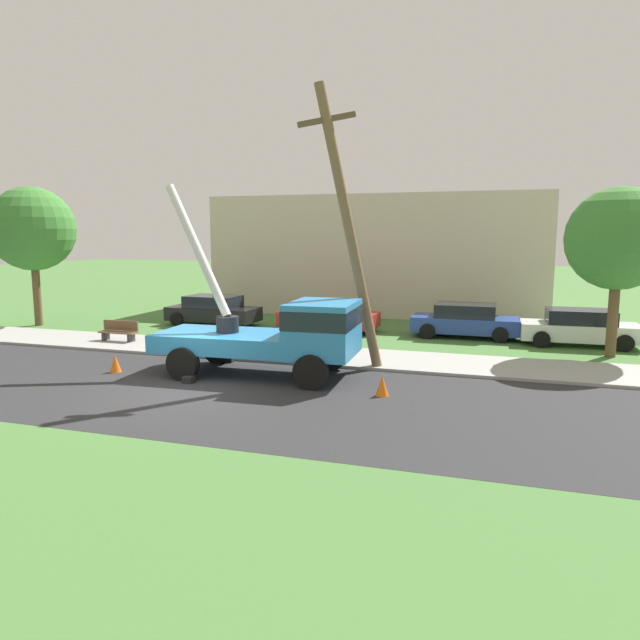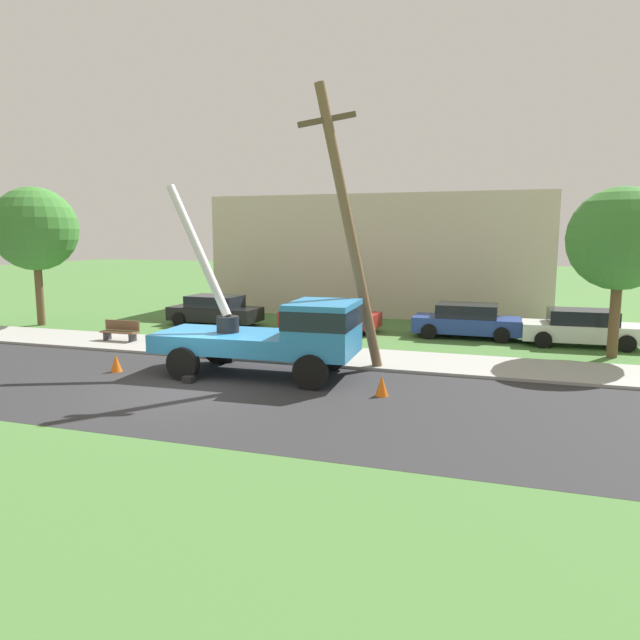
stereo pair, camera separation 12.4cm
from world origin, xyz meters
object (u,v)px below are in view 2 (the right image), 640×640
object	(u,v)px
parked_sedan_black	(215,310)
roadside_tree_near	(35,229)
traffic_cone_ahead	(382,386)
leaning_utility_pole	(349,227)
parked_sedan_white	(581,328)
parked_sedan_red	(330,315)
parked_sedan_blue	(467,321)
traffic_cone_behind	(116,363)
roadside_tree_far	(620,239)
utility_truck	(282,331)
park_bench	(121,331)

from	to	relation	value
parked_sedan_black	roadside_tree_near	size ratio (longest dim) A/B	0.68
traffic_cone_ahead	roadside_tree_near	world-z (taller)	roadside_tree_near
leaning_utility_pole	parked_sedan_black	bearing A→B (deg)	140.43
traffic_cone_ahead	parked_sedan_white	xyz separation A→B (m)	(5.95, 9.41, 0.43)
parked_sedan_red	parked_sedan_blue	xyz separation A→B (m)	(5.97, 0.25, 0.00)
traffic_cone_behind	parked_sedan_black	distance (m)	9.71
traffic_cone_behind	parked_sedan_white	xyz separation A→B (m)	(14.55, 9.28, 0.43)
leaning_utility_pole	roadside_tree_near	bearing A→B (deg)	164.94
traffic_cone_ahead	traffic_cone_behind	xyz separation A→B (m)	(-8.59, 0.12, 0.00)
parked_sedan_black	parked_sedan_white	size ratio (longest dim) A/B	1.01
leaning_utility_pole	parked_sedan_black	world-z (taller)	leaning_utility_pole
parked_sedan_blue	leaning_utility_pole	bearing A→B (deg)	-113.76
parked_sedan_red	roadside_tree_far	distance (m)	11.91
parked_sedan_red	roadside_tree_far	world-z (taller)	roadside_tree_far
traffic_cone_ahead	roadside_tree_far	xyz separation A→B (m)	(6.76, 7.40, 3.87)
leaning_utility_pole	roadside_tree_near	world-z (taller)	leaning_utility_pole
parked_sedan_black	utility_truck	bearing A→B (deg)	-51.09
roadside_tree_near	park_bench	bearing A→B (deg)	-22.49
parked_sedan_blue	traffic_cone_ahead	bearing A→B (deg)	-98.92
parked_sedan_black	parked_sedan_white	xyz separation A→B (m)	(16.15, -0.28, 0.00)
leaning_utility_pole	traffic_cone_ahead	distance (m)	5.28
traffic_cone_behind	parked_sedan_blue	size ratio (longest dim) A/B	0.13
utility_truck	park_bench	xyz separation A→B (m)	(-8.23, 3.14, -0.95)
parked_sedan_red	roadside_tree_far	bearing A→B (deg)	-11.48
parked_sedan_black	parked_sedan_white	world-z (taller)	same
utility_truck	parked_sedan_white	distance (m)	12.43
parked_sedan_red	traffic_cone_behind	bearing A→B (deg)	-113.67
utility_truck	roadside_tree_far	bearing A→B (deg)	31.53
parked_sedan_white	park_bench	distance (m)	18.25
parked_sedan_black	parked_sedan_white	distance (m)	16.16
utility_truck	roadside_tree_far	xyz separation A→B (m)	(10.11, 6.20, 2.75)
traffic_cone_behind	parked_sedan_red	xyz separation A→B (m)	(4.18, 9.54, 0.43)
parked_sedan_blue	parked_sedan_red	bearing A→B (deg)	-177.60
leaning_utility_pole	roadside_tree_far	bearing A→B (deg)	29.59
utility_truck	park_bench	bearing A→B (deg)	159.09
traffic_cone_ahead	parked_sedan_blue	xyz separation A→B (m)	(1.56, 9.92, 0.43)
parked_sedan_white	park_bench	world-z (taller)	parked_sedan_white
utility_truck	park_bench	size ratio (longest dim) A/B	4.29
parked_sedan_red	park_bench	distance (m)	8.93
traffic_cone_ahead	parked_sedan_black	xyz separation A→B (m)	(-10.20, 9.69, 0.43)
parked_sedan_black	roadside_tree_near	distance (m)	9.21
roadside_tree_near	parked_sedan_white	bearing A→B (deg)	5.55
utility_truck	traffic_cone_behind	size ratio (longest dim) A/B	12.25
leaning_utility_pole	parked_sedan_white	distance (m)	10.89
park_bench	roadside_tree_near	xyz separation A→B (m)	(-6.57, 2.72, 4.10)
parked_sedan_black	park_bench	world-z (taller)	parked_sedan_black
parked_sedan_blue	parked_sedan_black	bearing A→B (deg)	-178.87
park_bench	roadside_tree_near	size ratio (longest dim) A/B	0.24
roadside_tree_far	parked_sedan_red	bearing A→B (deg)	168.52
utility_truck	leaning_utility_pole	distance (m)	3.85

